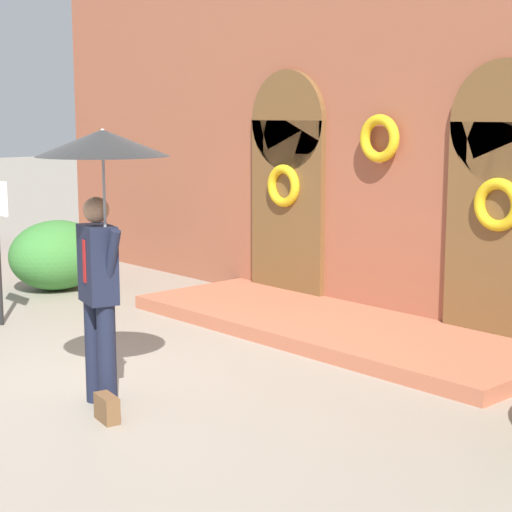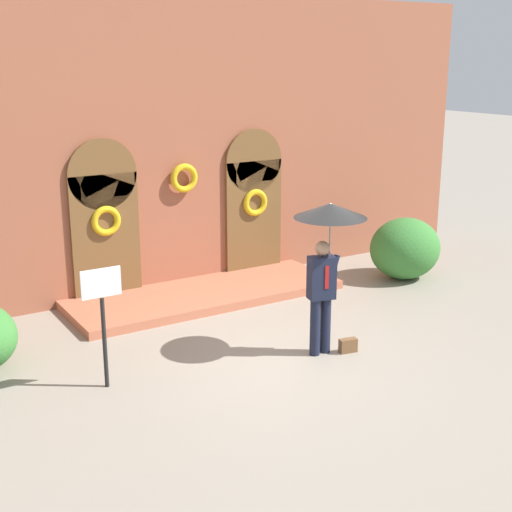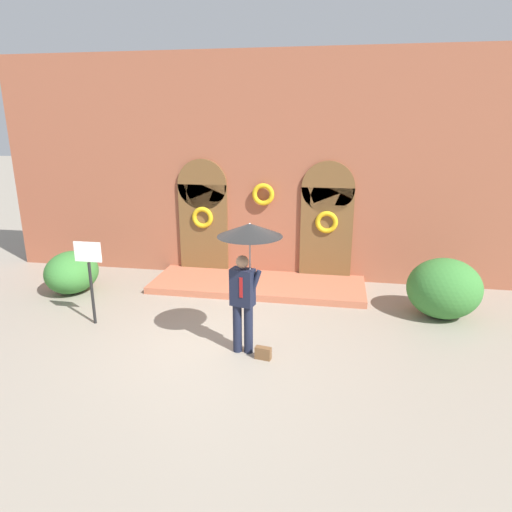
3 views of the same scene
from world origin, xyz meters
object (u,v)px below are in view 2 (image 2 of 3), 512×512
at_px(person_with_umbrella, 328,233).
at_px(handbag, 348,346).
at_px(sign_post, 102,308).
at_px(shrub_right, 405,248).

bearing_deg(person_with_umbrella, handbag, -33.79).
height_order(person_with_umbrella, sign_post, person_with_umbrella).
relative_size(person_with_umbrella, handbag, 8.44).
xyz_separation_m(person_with_umbrella, handbag, (0.30, -0.20, -1.80)).
bearing_deg(shrub_right, person_with_umbrella, -149.16).
height_order(handbag, sign_post, sign_post).
relative_size(sign_post, shrub_right, 1.14).
height_order(person_with_umbrella, shrub_right, person_with_umbrella).
bearing_deg(sign_post, handbag, -12.96).
xyz_separation_m(sign_post, shrub_right, (7.03, 1.58, -0.53)).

